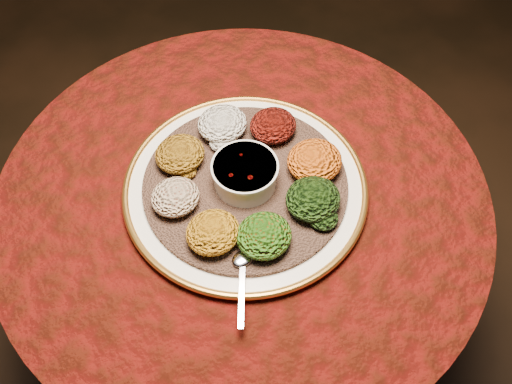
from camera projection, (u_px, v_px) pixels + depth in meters
table at (243, 238)px, 1.25m from camera, size 0.96×0.96×0.73m
platter at (245, 187)px, 1.09m from camera, size 0.56×0.56×0.02m
injera at (245, 184)px, 1.08m from camera, size 0.51×0.51×0.01m
stew_bowl at (245, 173)px, 1.05m from camera, size 0.13×0.13×0.05m
spoon at (243, 264)px, 0.97m from camera, size 0.10×0.12×0.01m
portion_ayib at (222, 124)px, 1.13m from camera, size 0.10×0.10×0.05m
portion_kitfo at (273, 125)px, 1.13m from camera, size 0.09×0.09×0.05m
portion_tikil at (315, 161)px, 1.08m from camera, size 0.11×0.10×0.05m
portion_gomen at (313, 199)px, 1.03m from camera, size 0.10×0.10×0.05m
portion_mixveg at (264, 236)px, 0.99m from camera, size 0.10×0.09×0.05m
portion_kik at (213, 232)px, 0.99m from camera, size 0.10×0.09×0.05m
portion_timatim at (175, 197)px, 1.03m from camera, size 0.09×0.09×0.04m
portion_shiro at (180, 154)px, 1.09m from camera, size 0.10×0.09×0.05m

